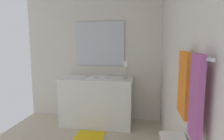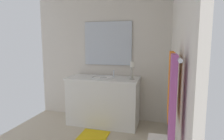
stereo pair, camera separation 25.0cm
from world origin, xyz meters
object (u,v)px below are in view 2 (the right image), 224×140
sink_basin (103,80)px  towel_near_vanity (171,85)px  bath_mat (91,139)px  mirror (108,43)px  candle_holder_tall (132,70)px  towel_center (172,100)px  vanity_cabinet (104,101)px  towel_bar (176,56)px

sink_basin → towel_near_vanity: towel_near_vanity is taller
sink_basin → bath_mat: 1.02m
sink_basin → mirror: bearing=-179.8°
mirror → candle_holder_tall: (0.33, 0.52, -0.44)m
towel_near_vanity → towel_center: size_ratio=0.95×
towel_near_vanity → sink_basin: bearing=-149.8°
vanity_cabinet → towel_center: bearing=26.4°
vanity_cabinet → bath_mat: size_ratio=2.13×
towel_bar → sink_basin: bearing=-151.4°
sink_basin → bath_mat: bearing=-0.1°
sink_basin → towel_near_vanity: size_ratio=0.88×
mirror → bath_mat: (0.91, -0.00, -1.44)m
towel_bar → towel_near_vanity: size_ratio=1.40×
sink_basin → towel_bar: (2.01, 1.10, 0.56)m
sink_basin → towel_near_vanity: bearing=30.2°
sink_basin → towel_center: (2.17, 1.08, 0.34)m
vanity_cabinet → candle_holder_tall: 0.78m
vanity_cabinet → sink_basin: sink_basin is taller
vanity_cabinet → towel_center: (2.17, 1.08, 0.73)m
mirror → towel_bar: (2.29, 1.10, -0.07)m
vanity_cabinet → sink_basin: (0.00, 0.00, 0.38)m
vanity_cabinet → towel_near_vanity: towel_near_vanity is taller
mirror → candle_holder_tall: mirror is taller
towel_near_vanity → bath_mat: towel_near_vanity is taller
vanity_cabinet → bath_mat: bearing=0.0°
sink_basin → towel_near_vanity: (1.85, 1.08, 0.36)m
towel_near_vanity → bath_mat: (-1.23, -1.08, -1.16)m
mirror → towel_bar: 2.54m
sink_basin → towel_center: size_ratio=0.84×
candle_holder_tall → vanity_cabinet: bearing=-95.2°
bath_mat → mirror: bearing=180.0°
vanity_cabinet → towel_near_vanity: size_ratio=2.80×
candle_holder_tall → towel_center: size_ratio=0.63×
mirror → towel_bar: bearing=25.6°
mirror → towel_center: mirror is taller
mirror → towel_bar: mirror is taller
mirror → bath_mat: 1.70m
sink_basin → candle_holder_tall: 0.56m
sink_basin → candle_holder_tall: candle_holder_tall is taller
mirror → candle_holder_tall: 0.75m
towel_bar → bath_mat: bearing=-141.6°
sink_basin → vanity_cabinet: bearing=-90.0°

